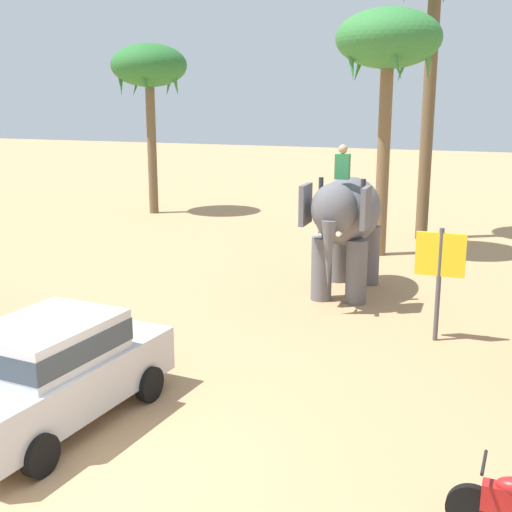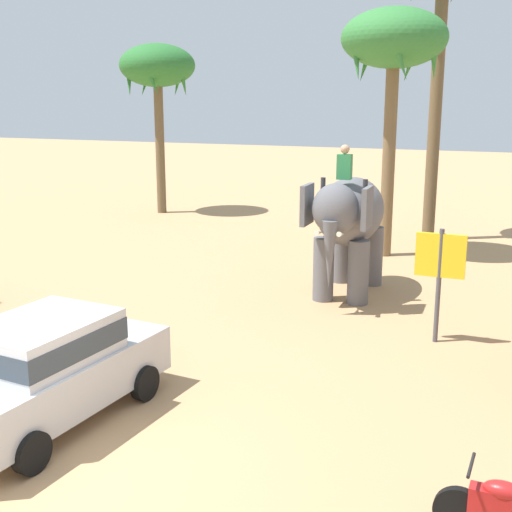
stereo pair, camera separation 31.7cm
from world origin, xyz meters
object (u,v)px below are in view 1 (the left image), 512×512
object	(u,v)px
car_sedan_foreground	(53,368)
palm_tree_left_of_road	(149,70)
elephant_with_mahout	(346,218)
palm_tree_near_hut	(388,45)
signboard_yellow	(440,262)

from	to	relation	value
car_sedan_foreground	palm_tree_left_of_road	bearing A→B (deg)	115.75
palm_tree_left_of_road	elephant_with_mahout	bearing A→B (deg)	-39.85
car_sedan_foreground	palm_tree_left_of_road	size ratio (longest dim) A/B	0.59
car_sedan_foreground	elephant_with_mahout	size ratio (longest dim) A/B	1.08
palm_tree_near_hut	palm_tree_left_of_road	xyz separation A→B (m)	(-10.90, 4.36, -0.39)
elephant_with_mahout	palm_tree_near_hut	distance (m)	6.58
palm_tree_near_hut	signboard_yellow	bearing A→B (deg)	-70.02
palm_tree_near_hut	palm_tree_left_of_road	distance (m)	11.74
car_sedan_foreground	palm_tree_near_hut	world-z (taller)	palm_tree_near_hut
car_sedan_foreground	palm_tree_near_hut	distance (m)	14.68
car_sedan_foreground	elephant_with_mahout	bearing A→B (deg)	74.43
elephant_with_mahout	signboard_yellow	bearing A→B (deg)	-44.77
palm_tree_near_hut	signboard_yellow	xyz separation A→B (m)	(2.69, -7.39, -4.82)
palm_tree_near_hut	palm_tree_left_of_road	world-z (taller)	palm_tree_near_hut
car_sedan_foreground	signboard_yellow	distance (m)	7.85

